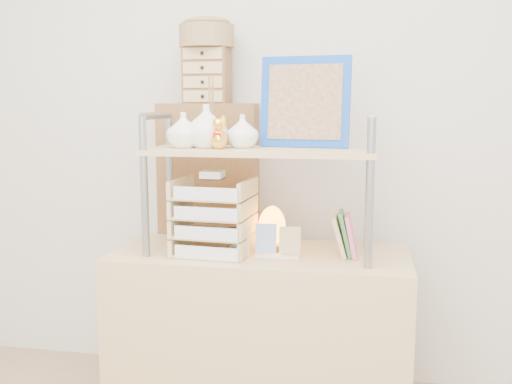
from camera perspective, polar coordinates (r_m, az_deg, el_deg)
desk at (r=2.45m, az=0.39°, el=-14.53°), size 1.20×0.50×0.75m
cabinet at (r=2.77m, az=-4.56°, el=-5.29°), size 0.47×0.27×1.35m
hutch at (r=2.28m, az=-1.01°, el=5.12°), size 0.90×0.34×0.79m
letter_tray at (r=2.28m, az=-4.29°, el=-2.92°), size 0.29×0.28×0.34m
salt_lamp at (r=2.36m, az=1.61°, el=-3.54°), size 0.12×0.11×0.18m
desk_clock at (r=2.26m, az=-1.58°, el=-5.00°), size 0.08×0.04×0.11m
postcard_stand at (r=2.26m, az=2.11°, el=-5.55°), size 0.18×0.06×0.13m
drawer_chest at (r=2.67m, az=-4.90°, el=11.51°), size 0.20×0.16×0.25m
woven_basket at (r=2.68m, az=-4.94°, el=15.24°), size 0.25×0.25×0.10m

